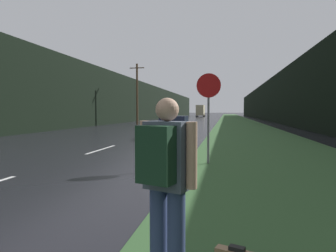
{
  "coord_description": "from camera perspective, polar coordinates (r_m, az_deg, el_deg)",
  "views": [
    {
      "loc": [
        5.3,
        0.53,
        1.67
      ],
      "look_at": [
        2.44,
        15.35,
        0.91
      ],
      "focal_mm": 32.0,
      "sensor_mm": 36.0,
      "label": 1
    }
  ],
  "objects": [
    {
      "name": "treeline_near_side",
      "position": [
        50.11,
        19.96,
        4.68
      ],
      "size": [
        2.0,
        140.0,
        6.81
      ],
      "primitive_type": "cube",
      "color": "black",
      "rests_on": "ground_plane"
    },
    {
      "name": "delivery_truck",
      "position": [
        88.82,
        6.21,
        2.93
      ],
      "size": [
        2.37,
        6.98,
        3.4
      ],
      "color": "#6E684F",
      "rests_on": "ground_plane"
    },
    {
      "name": "lane_stripe_c",
      "position": [
        13.38,
        -12.54,
        -4.36
      ],
      "size": [
        0.12,
        3.0,
        0.01
      ],
      "primitive_type": "cube",
      "color": "silver",
      "rests_on": "ground_plane"
    },
    {
      "name": "hitchhiker_with_backpack",
      "position": [
        2.92,
        -0.51,
        -9.8
      ],
      "size": [
        0.6,
        0.52,
        1.8
      ],
      "rotation": [
        0.0,
        0.0,
        -0.33
      ],
      "color": "navy",
      "rests_on": "ground_plane"
    },
    {
      "name": "treeline_far_side",
      "position": [
        51.84,
        -6.36,
        4.77
      ],
      "size": [
        2.0,
        140.0,
        6.81
      ],
      "primitive_type": "cube",
      "color": "black",
      "rests_on": "ground_plane"
    },
    {
      "name": "stop_sign",
      "position": [
        9.45,
        7.72,
        3.59
      ],
      "size": [
        0.76,
        0.07,
        2.84
      ],
      "color": "slate",
      "rests_on": "ground_plane"
    },
    {
      "name": "utility_pole_far",
      "position": [
        36.81,
        -5.91,
        6.21
      ],
      "size": [
        1.8,
        0.24,
        7.4
      ],
      "color": "#4C3823",
      "rests_on": "ground_plane"
    },
    {
      "name": "lane_stripe_d",
      "position": [
        19.96,
        -4.5,
        -1.93
      ],
      "size": [
        0.12,
        3.0,
        0.01
      ],
      "primitive_type": "cube",
      "color": "silver",
      "rests_on": "ground_plane"
    },
    {
      "name": "car_passing_near",
      "position": [
        19.04,
        1.09,
        -0.04
      ],
      "size": [
        1.99,
        4.22,
        1.36
      ],
      "rotation": [
        0.0,
        0.0,
        3.14
      ],
      "color": "#2D3856",
      "rests_on": "ground_plane"
    },
    {
      "name": "grass_verge",
      "position": [
        39.55,
        13.54,
        0.38
      ],
      "size": [
        6.0,
        240.0,
        0.02
      ],
      "primitive_type": "cube",
      "color": "#33562D",
      "rests_on": "ground_plane"
    }
  ]
}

